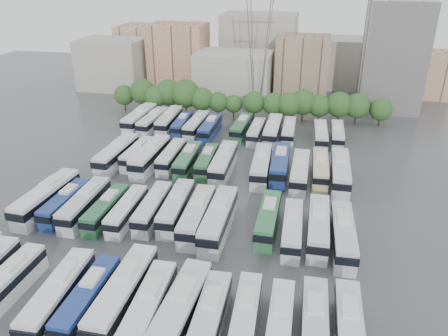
% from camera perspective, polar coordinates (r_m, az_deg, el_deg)
% --- Properties ---
extents(ground, '(220.00, 220.00, 0.00)m').
position_cam_1_polar(ground, '(67.36, -3.53, -4.68)').
color(ground, '#424447').
rests_on(ground, ground).
extents(tree_line, '(66.13, 7.62, 8.61)m').
position_cam_1_polar(tree_line, '(104.02, 1.98, 8.91)').
color(tree_line, black).
rests_on(tree_line, ground).
extents(city_buildings, '(102.00, 35.00, 20.00)m').
position_cam_1_polar(city_buildings, '(132.69, 1.65, 14.02)').
color(city_buildings, '#9E998E').
rests_on(city_buildings, ground).
extents(apartment_tower, '(14.00, 14.00, 26.00)m').
position_cam_1_polar(apartment_tower, '(117.30, 21.24, 13.46)').
color(apartment_tower, silver).
rests_on(apartment_tower, ground).
extents(electricity_pylon, '(9.00, 6.91, 33.83)m').
position_cam_1_polar(electricity_pylon, '(108.12, 4.64, 17.20)').
color(electricity_pylon, slate).
rests_on(electricity_pylon, ground).
extents(bus_r0_s2, '(2.69, 11.56, 3.62)m').
position_cam_1_polar(bus_r0_s2, '(54.66, -26.52, -13.38)').
color(bus_r0_s2, white).
rests_on(bus_r0_s2, ground).
extents(bus_r0_s4, '(3.30, 12.57, 3.91)m').
position_cam_1_polar(bus_r0_s4, '(50.80, -20.76, -15.18)').
color(bus_r0_s4, white).
rests_on(bus_r0_s4, ground).
extents(bus_r0_s5, '(2.59, 11.50, 3.60)m').
position_cam_1_polar(bus_r0_s5, '(49.60, -17.33, -15.94)').
color(bus_r0_s5, navy).
rests_on(bus_r0_s5, ground).
extents(bus_r0_s6, '(2.95, 13.33, 4.18)m').
position_cam_1_polar(bus_r0_s6, '(48.83, -13.00, -15.65)').
color(bus_r0_s6, silver).
rests_on(bus_r0_s6, ground).
extents(bus_r0_s7, '(3.15, 12.46, 3.88)m').
position_cam_1_polar(bus_r0_s7, '(46.69, -9.88, -17.81)').
color(bus_r0_s7, silver).
rests_on(bus_r0_s7, ground).
extents(bus_r0_s8, '(3.60, 13.66, 4.25)m').
position_cam_1_polar(bus_r0_s8, '(45.62, -5.92, -18.45)').
color(bus_r0_s8, silver).
rests_on(bus_r0_s8, ground).
extents(bus_r0_s9, '(2.86, 11.98, 3.74)m').
position_cam_1_polar(bus_r0_s9, '(45.10, -1.99, -19.36)').
color(bus_r0_s9, silver).
rests_on(bus_r0_s9, ground).
extents(bus_r0_s10, '(2.90, 11.13, 3.46)m').
position_cam_1_polar(bus_r0_s10, '(45.59, 2.80, -19.02)').
color(bus_r0_s10, silver).
rests_on(bus_r0_s10, ground).
extents(bus_r0_s11, '(2.55, 10.96, 3.43)m').
position_cam_1_polar(bus_r0_s11, '(45.17, 7.28, -19.80)').
color(bus_r0_s11, silver).
rests_on(bus_r0_s11, ground).
extents(bus_r0_s12, '(2.80, 11.72, 3.66)m').
position_cam_1_polar(bus_r0_s12, '(45.41, 11.73, -19.70)').
color(bus_r0_s12, silver).
rests_on(bus_r0_s12, ground).
extents(bus_r0_s13, '(2.67, 11.60, 3.63)m').
position_cam_1_polar(bus_r0_s13, '(45.90, 16.01, -19.70)').
color(bus_r0_s13, silver).
rests_on(bus_r0_s13, ground).
extents(bus_r1_s0, '(3.65, 13.77, 4.28)m').
position_cam_1_polar(bus_r1_s0, '(69.74, -22.15, -3.59)').
color(bus_r1_s0, silver).
rests_on(bus_r1_s0, ground).
extents(bus_r1_s1, '(2.56, 11.17, 3.50)m').
position_cam_1_polar(bus_r1_s1, '(68.06, -20.03, -4.32)').
color(bus_r1_s1, navy).
rests_on(bus_r1_s1, ground).
extents(bus_r1_s2, '(2.88, 12.28, 3.84)m').
position_cam_1_polar(bus_r1_s2, '(66.52, -17.72, -4.50)').
color(bus_r1_s2, silver).
rests_on(bus_r1_s2, ground).
extents(bus_r1_s3, '(2.61, 11.11, 3.47)m').
position_cam_1_polar(bus_r1_s3, '(64.74, -15.10, -5.18)').
color(bus_r1_s3, '#2A633E').
rests_on(bus_r1_s3, ground).
extents(bus_r1_s4, '(2.53, 10.99, 3.44)m').
position_cam_1_polar(bus_r1_s4, '(63.71, -12.56, -5.42)').
color(bus_r1_s4, silver).
rests_on(bus_r1_s4, ground).
extents(bus_r1_s5, '(2.87, 11.63, 3.63)m').
position_cam_1_polar(bus_r1_s5, '(63.50, -9.27, -5.13)').
color(bus_r1_s5, silver).
rests_on(bus_r1_s5, ground).
extents(bus_r1_s6, '(3.20, 12.35, 3.84)m').
position_cam_1_polar(bus_r1_s6, '(63.02, -6.25, -5.08)').
color(bus_r1_s6, silver).
rests_on(bus_r1_s6, ground).
extents(bus_r1_s7, '(3.12, 12.79, 3.99)m').
position_cam_1_polar(bus_r1_s7, '(60.65, -3.54, -6.18)').
color(bus_r1_s7, silver).
rests_on(bus_r1_s7, ground).
extents(bus_r1_s8, '(3.00, 13.50, 4.23)m').
position_cam_1_polar(bus_r1_s8, '(59.52, -0.69, -6.66)').
color(bus_r1_s8, silver).
rests_on(bus_r1_s8, ground).
extents(bus_r1_s10, '(2.55, 11.64, 3.65)m').
position_cam_1_polar(bus_r1_s10, '(60.43, 5.78, -6.59)').
color(bus_r1_s10, '#307243').
rests_on(bus_r1_s10, ground).
extents(bus_r1_s11, '(2.88, 11.63, 3.63)m').
position_cam_1_polar(bus_r1_s11, '(58.71, 8.91, -7.84)').
color(bus_r1_s11, silver).
rests_on(bus_r1_s11, ground).
extents(bus_r1_s12, '(2.77, 12.53, 3.93)m').
position_cam_1_polar(bus_r1_s12, '(59.50, 12.21, -7.49)').
color(bus_r1_s12, silver).
rests_on(bus_r1_s12, ground).
extents(bus_r1_s13, '(3.14, 12.60, 3.93)m').
position_cam_1_polar(bus_r1_s13, '(58.53, 15.30, -8.45)').
color(bus_r1_s13, silver).
rests_on(bus_r1_s13, ground).
extents(bus_r2_s1, '(3.32, 13.45, 4.19)m').
position_cam_1_polar(bus_r2_s1, '(81.79, -13.82, 1.81)').
color(bus_r2_s1, silver).
rests_on(bus_r2_s1, ground).
extents(bus_r2_s2, '(2.78, 11.29, 3.52)m').
position_cam_1_polar(bus_r2_s2, '(82.00, -11.19, 1.88)').
color(bus_r2_s2, silver).
rests_on(bus_r2_s2, ground).
extents(bus_r2_s3, '(3.22, 13.63, 4.26)m').
position_cam_1_polar(bus_r2_s3, '(79.56, -9.58, 1.56)').
color(bus_r2_s3, silver).
rests_on(bus_r2_s3, ground).
extents(bus_r2_s4, '(2.60, 11.49, 3.60)m').
position_cam_1_polar(bus_r2_s4, '(79.69, -6.87, 1.53)').
color(bus_r2_s4, silver).
rests_on(bus_r2_s4, ground).
extents(bus_r2_s5, '(2.86, 11.81, 3.69)m').
position_cam_1_polar(bus_r2_s5, '(77.79, -4.74, 1.05)').
color(bus_r2_s5, '#307045').
rests_on(bus_r2_s5, ground).
extents(bus_r2_s6, '(2.84, 11.04, 3.44)m').
position_cam_1_polar(bus_r2_s6, '(77.39, -2.27, 0.89)').
color(bus_r2_s6, '#2B6537').
rests_on(bus_r2_s6, ground).
extents(bus_r2_s7, '(3.07, 13.20, 4.13)m').
position_cam_1_polar(bus_r2_s7, '(75.97, -0.05, 0.71)').
color(bus_r2_s7, silver).
rests_on(bus_r2_s7, ground).
extents(bus_r2_s9, '(3.51, 13.21, 4.10)m').
position_cam_1_polar(bus_r2_s9, '(75.25, 4.90, 0.35)').
color(bus_r2_s9, silver).
rests_on(bus_r2_s9, ground).
extents(bus_r2_s10, '(3.19, 13.13, 4.10)m').
position_cam_1_polar(bus_r2_s10, '(76.08, 7.34, 0.52)').
color(bus_r2_s10, navy).
rests_on(bus_r2_s10, ground).
extents(bus_r2_s11, '(2.80, 12.71, 3.99)m').
position_cam_1_polar(bus_r2_s11, '(73.90, 9.88, -0.48)').
color(bus_r2_s11, silver).
rests_on(bus_r2_s11, ground).
extents(bus_r2_s12, '(2.95, 12.10, 3.78)m').
position_cam_1_polar(bus_r2_s12, '(75.99, 12.44, -0.06)').
color(bus_r2_s12, beige).
rests_on(bus_r2_s12, ground).
extents(bus_r2_s13, '(2.93, 13.41, 4.21)m').
position_cam_1_polar(bus_r2_s13, '(74.98, 14.96, -0.51)').
color(bus_r2_s13, silver).
rests_on(bus_r2_s13, ground).
extents(bus_r3_s0, '(3.38, 13.66, 4.26)m').
position_cam_1_polar(bus_r3_s0, '(99.88, -10.95, 6.38)').
color(bus_r3_s0, white).
rests_on(bus_r3_s0, ground).
extents(bus_r3_s1, '(3.23, 12.59, 3.92)m').
position_cam_1_polar(bus_r3_s1, '(97.91, -9.27, 6.02)').
color(bus_r3_s1, silver).
rests_on(bus_r3_s1, ground).
extents(bus_r3_s2, '(3.22, 12.98, 4.05)m').
position_cam_1_polar(bus_r3_s2, '(97.75, -7.17, 6.17)').
color(bus_r3_s2, silver).
rests_on(bus_r3_s2, ground).
extents(bus_r3_s3, '(2.82, 10.91, 3.40)m').
position_cam_1_polar(bus_r3_s3, '(95.98, -5.52, 5.69)').
color(bus_r3_s3, navy).
rests_on(bus_r3_s3, ground).
extents(bus_r3_s4, '(2.98, 12.29, 3.84)m').
position_cam_1_polar(bus_r3_s4, '(94.53, -3.61, 5.58)').
color(bus_r3_s4, silver).
rests_on(bus_r3_s4, ground).
extents(bus_r3_s5, '(2.70, 11.90, 3.73)m').
position_cam_1_polar(bus_r3_s5, '(92.93, -1.84, 5.24)').
color(bus_r3_s5, navy).
rests_on(bus_r3_s5, ground).
extents(bus_r3_s7, '(3.13, 11.90, 3.70)m').
position_cam_1_polar(bus_r3_s7, '(93.45, 2.32, 5.34)').
color(bus_r3_s7, '#2B6439').
rests_on(bus_r3_s7, ground).
extents(bus_r3_s8, '(2.62, 11.02, 3.44)m').
position_cam_1_polar(bus_r3_s8, '(91.48, 4.22, 4.76)').
color(bus_r3_s8, silver).
rests_on(bus_r3_s8, ground).
extents(bus_r3_s9, '(2.85, 12.97, 4.07)m').
position_cam_1_polar(bus_r3_s9, '(91.80, 6.40, 4.95)').
color(bus_r3_s9, silver).
rests_on(bus_r3_s9, ground).
extents(bus_r3_s10, '(2.70, 11.44, 3.57)m').
position_cam_1_polar(bus_r3_s10, '(92.38, 8.47, 4.80)').
color(bus_r3_s10, silver).
rests_on(bus_r3_s10, ground).
extents(bus_r3_s12, '(3.13, 11.94, 3.71)m').
position_cam_1_polar(bus_r3_s12, '(91.11, 12.49, 4.22)').
color(bus_r3_s12, silver).
rests_on(bus_r3_s12, ground).
extents(bus_r3_s13, '(2.55, 11.36, 3.56)m').
position_cam_1_polar(bus_r3_s13, '(92.33, 14.58, 4.23)').
color(bus_r3_s13, silver).
rests_on(bus_r3_s13, ground).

